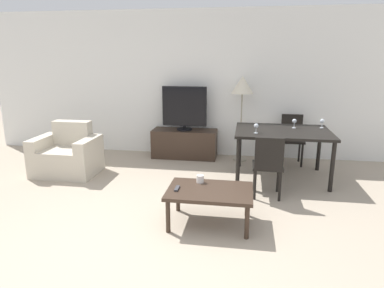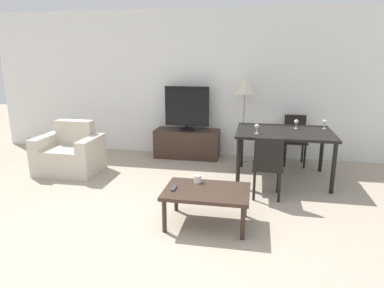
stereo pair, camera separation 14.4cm
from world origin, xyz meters
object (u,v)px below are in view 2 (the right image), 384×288
Objects in this scene: tv at (187,108)px; dining_chair_near at (268,164)px; dining_chair_far at (295,137)px; wine_glass_right at (257,127)px; remote_primary at (174,188)px; wine_glass_left at (325,122)px; dining_table at (284,136)px; coffee_table at (207,194)px; cup_white_near at (198,179)px; tv_stand at (187,144)px; wine_glass_center at (296,122)px; floor_lamp at (245,88)px; armchair at (70,154)px.

dining_chair_near is at bearing -49.91° from tv.
dining_chair_far is 5.90× the size of wine_glass_right.
wine_glass_left reaches higher than remote_primary.
dining_chair_far is at bearing 73.45° from dining_table.
coffee_table is at bearing -110.05° from wine_glass_right.
dining_chair_far is (1.18, 2.54, 0.12)m from coffee_table.
coffee_table is 10.61× the size of cup_white_near.
tv is 1.92m from dining_table.
remote_primary is (-0.37, -0.05, 0.06)m from coffee_table.
tv_stand is 8.21× the size of wine_glass_right.
cup_white_near is at bearing -75.30° from tv.
wine_glass_right is at bearing -141.70° from wine_glass_center.
floor_lamp reaches higher than dining_table.
dining_table is 0.53m from wine_glass_right.
dining_chair_near is 1.46m from wine_glass_left.
dining_chair_near and dining_chair_far have the same top height.
armchair is 3.68m from wine_glass_center.
floor_lamp is at bearing -1.33° from tv.
coffee_table is at bearing -120.53° from wine_glass_center.
armchair is at bearing 153.46° from cup_white_near.
floor_lamp is at bearing -1.47° from tv_stand.
coffee_table is 1.10m from dining_chair_near.
tv_stand is 0.67m from tv.
wine_glass_center is (-0.43, -0.07, 0.00)m from wine_glass_left.
dining_chair_near is (3.16, -0.51, 0.19)m from armchair.
coffee_table is 2.74m from floor_lamp.
wine_glass_right reaches higher than dining_table.
coffee_table is 6.37× the size of remote_primary.
tv is 5.62× the size of wine_glass_center.
wine_glass_left is (0.87, 1.11, 0.38)m from dining_chair_near.
remote_primary is 0.34m from cup_white_near.
dining_chair_near is at bearing -106.55° from dining_chair_far.
remote_primary is (-1.55, -2.59, -0.06)m from dining_chair_far.
dining_table is at bearing 73.45° from dining_chair_near.
armchair is 2.62m from cup_white_near.
floor_lamp is at bearing 75.95° from remote_primary.
remote_primary is at bearing -133.60° from wine_glass_left.
cup_white_near is at bearing 47.85° from remote_primary.
armchair is 3.17m from floor_lamp.
dining_chair_far reaches higher than tv_stand.
coffee_table is at bearing -96.33° from floor_lamp.
tv_stand is 2.09m from wine_glass_center.
tv is at bearing 178.67° from floor_lamp.
dining_chair_near is 1.93m from floor_lamp.
armchair is 0.64× the size of floor_lamp.
tv is at bearing 34.87° from armchair.
dining_table is (1.69, -0.87, 0.43)m from tv_stand.
cup_white_near is 0.62× the size of wine_glass_left.
tv is 5.47× the size of remote_primary.
tv_stand is at bearing 104.69° from cup_white_near.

